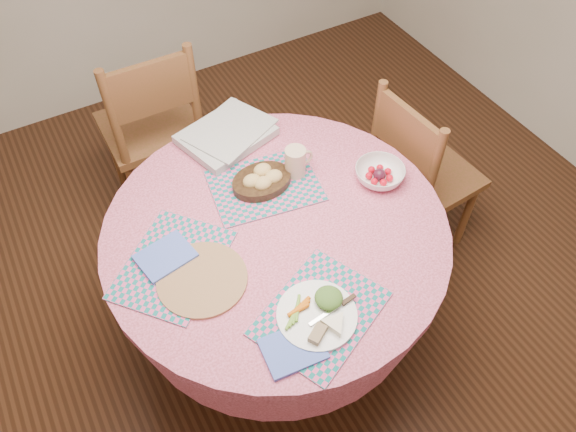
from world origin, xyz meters
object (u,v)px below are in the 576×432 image
object	(u,v)px
dining_table	(277,259)
chair_back	(153,126)
wicker_trivet	(202,279)
dinner_plate	(320,314)
chair_right	(418,172)
fruit_bowl	(380,174)
bread_bowl	(262,180)
latte_mug	(296,162)

from	to	relation	value
dining_table	chair_back	xyz separation A→B (m)	(-0.13, 1.00, -0.04)
wicker_trivet	dinner_plate	distance (m)	0.41
chair_right	fruit_bowl	world-z (taller)	chair_right
dining_table	bread_bowl	distance (m)	0.31
chair_back	latte_mug	xyz separation A→B (m)	(0.32, -0.81, 0.30)
fruit_bowl	bread_bowl	bearing A→B (deg)	154.89
fruit_bowl	latte_mug	bearing A→B (deg)	144.89
dining_table	wicker_trivet	xyz separation A→B (m)	(-0.32, -0.08, 0.20)
chair_back	bread_bowl	distance (m)	0.87
chair_right	wicker_trivet	bearing A→B (deg)	97.20
chair_right	bread_bowl	world-z (taller)	chair_right
latte_mug	chair_right	bearing A→B (deg)	-3.79
chair_right	wicker_trivet	xyz separation A→B (m)	(-1.13, -0.23, 0.27)
dinner_plate	bread_bowl	bearing A→B (deg)	79.78
chair_back	fruit_bowl	bearing A→B (deg)	120.87
bread_bowl	latte_mug	size ratio (longest dim) A/B	1.95
wicker_trivet	bread_bowl	bearing A→B (deg)	36.93
wicker_trivet	bread_bowl	xyz separation A→B (m)	(0.37, 0.28, 0.03)
dining_table	bread_bowl	bearing A→B (deg)	75.71
dinner_plate	bread_bowl	size ratio (longest dim) A/B	1.11
dinner_plate	dining_table	bearing A→B (deg)	81.91
bread_bowl	latte_mug	world-z (taller)	latte_mug
dining_table	dinner_plate	size ratio (longest dim) A/B	4.86
chair_right	chair_back	distance (m)	1.27
dining_table	fruit_bowl	world-z (taller)	fruit_bowl
wicker_trivet	chair_right	bearing A→B (deg)	11.51
chair_back	wicker_trivet	distance (m)	1.13
latte_mug	bread_bowl	bearing A→B (deg)	177.64
chair_right	fruit_bowl	size ratio (longest dim) A/B	4.64
chair_right	bread_bowl	size ratio (longest dim) A/B	4.02
chair_back	latte_mug	size ratio (longest dim) A/B	8.33
chair_right	dinner_plate	distance (m)	1.06
chair_right	latte_mug	xyz separation A→B (m)	(-0.62, 0.04, 0.33)
chair_back	fruit_bowl	xyz separation A→B (m)	(0.58, -0.99, 0.27)
wicker_trivet	latte_mug	distance (m)	0.58
bread_bowl	chair_right	bearing A→B (deg)	-3.53
chair_right	bread_bowl	distance (m)	0.82
chair_right	chair_back	bearing A→B (deg)	43.46
latte_mug	fruit_bowl	xyz separation A→B (m)	(0.26, -0.18, -0.04)
dinner_plate	fruit_bowl	xyz separation A→B (m)	(0.51, 0.40, 0.01)
dining_table	wicker_trivet	size ratio (longest dim) A/B	4.13
fruit_bowl	dinner_plate	bearing A→B (deg)	-141.90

